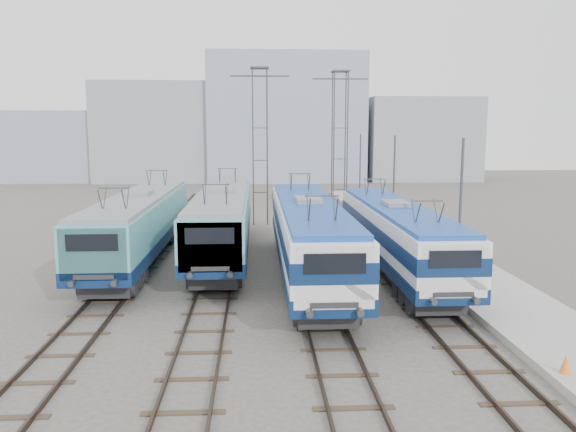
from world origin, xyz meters
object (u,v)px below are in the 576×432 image
(locomotive_far_right, at_px, (396,232))
(mast_mid, at_px, (394,190))
(locomotive_far_left, at_px, (140,222))
(safety_cone, at_px, (566,364))
(catenary_tower_east, at_px, (340,139))
(mast_front, at_px, (460,218))
(catenary_tower_west, at_px, (260,139))
(locomotive_center_right, at_px, (309,231))
(locomotive_center_left, at_px, (223,218))
(mast_rear, at_px, (360,175))

(locomotive_far_right, xyz_separation_m, mast_mid, (1.85, 8.17, 1.27))
(locomotive_far_left, bearing_deg, safety_cone, -46.07)
(safety_cone, bearing_deg, catenary_tower_east, 94.02)
(mast_front, relative_size, safety_cone, 12.29)
(locomotive_far_right, xyz_separation_m, catenary_tower_west, (-6.75, 16.17, 4.41))
(catenary_tower_west, height_order, safety_cone, catenary_tower_west)
(locomotive_center_right, distance_m, mast_mid, 10.91)
(safety_cone, bearing_deg, mast_mid, 90.18)
(mast_mid, bearing_deg, locomotive_center_left, -161.24)
(locomotive_center_left, height_order, mast_rear, mast_rear)
(mast_front, xyz_separation_m, safety_cone, (0.07, -8.81, -2.92))
(locomotive_far_left, bearing_deg, locomotive_center_right, -23.95)
(catenary_tower_east, bearing_deg, locomotive_center_right, -102.74)
(locomotive_far_left, relative_size, catenary_tower_east, 1.55)
(locomotive_center_left, distance_m, locomotive_far_right, 10.06)
(locomotive_far_left, xyz_separation_m, mast_mid, (15.35, 4.81, 1.19))
(locomotive_center_left, distance_m, mast_mid, 11.52)
(locomotive_center_left, distance_m, locomotive_center_right, 6.82)
(mast_mid, bearing_deg, mast_front, -90.00)
(mast_front, bearing_deg, locomotive_far_right, 115.81)
(mast_front, relative_size, mast_mid, 1.00)
(catenary_tower_east, height_order, mast_mid, catenary_tower_east)
(catenary_tower_east, bearing_deg, mast_front, -84.55)
(mast_mid, bearing_deg, locomotive_far_left, -162.61)
(mast_front, height_order, mast_mid, same)
(locomotive_center_left, height_order, locomotive_center_right, locomotive_center_right)
(locomotive_center_left, relative_size, mast_front, 2.68)
(mast_front, bearing_deg, mast_mid, 90.00)
(mast_front, xyz_separation_m, mast_mid, (0.00, 12.00, 0.00))
(locomotive_center_right, distance_m, locomotive_far_right, 4.55)
(catenary_tower_east, height_order, safety_cone, catenary_tower_east)
(locomotive_far_left, xyz_separation_m, catenary_tower_west, (6.75, 12.81, 4.33))
(mast_rear, bearing_deg, mast_front, -90.00)
(safety_cone, bearing_deg, locomotive_far_left, 133.93)
(locomotive_center_right, bearing_deg, locomotive_center_left, 131.32)
(locomotive_center_right, bearing_deg, mast_mid, 54.20)
(catenary_tower_west, distance_m, mast_mid, 12.16)
(locomotive_far_left, distance_m, locomotive_center_left, 4.64)
(locomotive_far_left, height_order, locomotive_far_right, locomotive_far_left)
(locomotive_center_right, relative_size, catenary_tower_west, 1.57)
(locomotive_center_right, height_order, catenary_tower_east, catenary_tower_east)
(locomotive_center_right, height_order, locomotive_far_right, locomotive_center_right)
(locomotive_far_left, relative_size, locomotive_far_right, 1.07)
(locomotive_center_left, distance_m, catenary_tower_west, 12.66)
(catenary_tower_west, distance_m, catenary_tower_east, 6.80)
(catenary_tower_west, distance_m, safety_cone, 30.69)
(catenary_tower_east, distance_m, mast_front, 22.32)
(mast_mid, relative_size, safety_cone, 12.29)
(locomotive_center_left, xyz_separation_m, catenary_tower_east, (8.75, 13.69, 4.31))
(locomotive_center_right, height_order, mast_mid, mast_mid)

